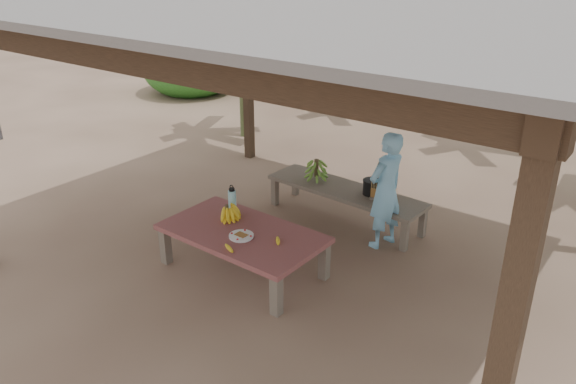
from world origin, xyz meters
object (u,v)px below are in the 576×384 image
Objects in this scene: work_table at (242,236)px; water_flask at (232,200)px; bench at (345,193)px; ripe_banana_bunch at (227,211)px; woman at (386,191)px; plate at (241,236)px; cooking_pot at (372,187)px.

water_flask reaches higher than work_table.
ripe_banana_bunch reaches higher than bench.
woman reaches higher than work_table.
plate is 0.19× the size of woman.
plate reaches higher than bench.
ripe_banana_bunch is 1.38× the size of cooking_pot.
plate is at bearing -15.06° from woman.
water_flask reaches higher than bench.
water_flask is at bearing 144.35° from work_table.
cooking_pot is at bearing 72.81° from work_table.
woman reaches higher than plate.
water_flask is (-0.51, 0.43, 0.13)m from plate.
work_table reaches higher than bench.
cooking_pot reaches higher than plate.
cooking_pot is (0.50, 1.96, 0.03)m from plate.
bench is 1.76m from ripe_banana_bunch.
ripe_banana_bunch is (-0.58, -1.65, 0.20)m from bench.
water_flask reaches higher than ripe_banana_bunch.
bench is at bearing -98.73° from woman.
ripe_banana_bunch reaches higher than cooking_pot.
woman is at bearing -43.69° from cooking_pot.
plate is (-0.15, -1.90, 0.12)m from bench.
ripe_banana_bunch is 1.14× the size of plate.
woman is (0.73, -0.30, 0.33)m from bench.
ripe_banana_bunch reaches higher than plate.
work_table is 0.17m from plate.
woman reaches higher than bench.
ripe_banana_bunch is at bearing -106.48° from bench.
water_flask is at bearing 140.04° from plate.
water_flask is (-0.66, -1.47, 0.25)m from bench.
work_table is at bearing -19.60° from woman.
plate is (0.44, -0.25, -0.08)m from ripe_banana_bunch.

